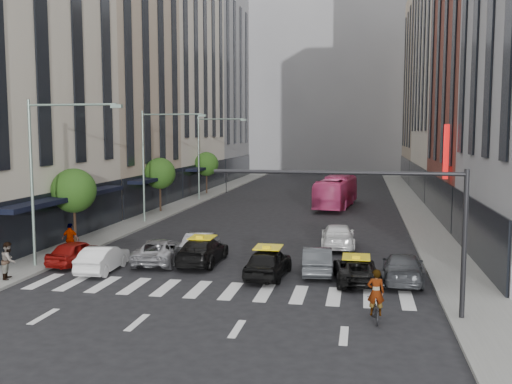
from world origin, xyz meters
The scene contains 34 objects.
ground centered at (0.00, 0.00, 0.00)m, with size 160.00×160.00×0.00m, color black.
sidewalk_left centered at (-11.50, 30.00, 0.07)m, with size 3.00×96.00×0.15m, color slate.
sidewalk_right centered at (11.50, 30.00, 0.07)m, with size 3.00×96.00×0.15m, color slate.
building_left_a centered at (-17.00, 11.00, 14.00)m, with size 8.00×18.00×28.00m, color beige.
building_left_b centered at (-17.00, 28.00, 12.00)m, with size 8.00×16.00×24.00m, color tan.
building_left_c centered at (-17.00, 46.00, 18.00)m, with size 8.00×20.00×36.00m, color beige.
building_left_d centered at (-17.00, 65.00, 15.00)m, with size 8.00×18.00×30.00m, color gray.
building_right_b centered at (17.00, 27.00, 13.00)m, with size 8.00×18.00×26.00m, color brown.
building_right_c centered at (17.00, 46.00, 20.00)m, with size 8.00×20.00×40.00m, color beige.
building_right_d centered at (17.00, 65.00, 14.00)m, with size 8.00×18.00×28.00m, color tan.
building_far centered at (0.00, 85.00, 18.00)m, with size 30.00×10.00×36.00m, color gray.
tree_near centered at (-11.80, 10.00, 3.65)m, with size 2.88×2.88×4.95m.
tree_mid centered at (-11.80, 26.00, 3.65)m, with size 2.88×2.88×4.95m.
tree_far centered at (-11.80, 42.00, 3.65)m, with size 2.88×2.88×4.95m.
streetlamp_near centered at (-10.04, 4.00, 5.90)m, with size 5.38×0.25×9.00m.
streetlamp_mid centered at (-10.04, 20.00, 5.90)m, with size 5.38×0.25×9.00m.
streetlamp_far centered at (-10.04, 36.00, 5.90)m, with size 5.38×0.25×9.00m.
traffic_signal centered at (7.69, -1.00, 4.47)m, with size 10.10×0.20×6.00m.
liberty_sign centered at (12.60, 20.00, 6.00)m, with size 0.30×0.70×4.00m.
car_red centered at (-9.20, 5.24, 0.69)m, with size 1.64×4.08×1.39m, color maroon.
car_white_front centered at (-7.00, 4.00, 0.69)m, with size 1.47×4.21×1.39m, color silver.
car_silver centered at (-4.70, 6.52, 0.69)m, with size 2.29×4.97×1.38m, color #95959A.
taxi_left centered at (-2.26, 6.70, 0.75)m, with size 2.09×5.14×1.49m, color black.
taxi_center centered at (1.90, 4.35, 0.77)m, with size 1.82×4.54×1.55m, color black.
car_grey_mid centered at (4.30, 5.66, 0.71)m, with size 1.50×4.31×1.42m, color #383B3F.
taxi_right centered at (6.34, 4.23, 0.63)m, with size 2.07×4.50×1.25m, color black.
car_grey_curb centered at (8.62, 4.73, 0.71)m, with size 1.99×4.89×1.42m, color #3B3E42.
car_row2_left centered at (-2.85, 8.54, 0.74)m, with size 1.58×4.52×1.49m, color #9E9EA3.
car_row2_right centered at (5.08, 12.76, 0.75)m, with size 2.10×5.17×1.50m, color white.
bus centered at (4.06, 32.63, 1.53)m, with size 2.58×11.02×3.07m, color #D63F7A.
motorcycle centered at (7.16, -1.66, 0.44)m, with size 0.59×1.68×0.88m, color black.
rider centered at (7.16, -1.66, 1.81)m, with size 0.67×0.44×1.85m, color gray.
pedestrian_near centered at (-10.68, 1.18, 1.07)m, with size 0.90×0.70×1.84m, color gray.
pedestrian_far centered at (-10.40, 6.82, 1.10)m, with size 1.11×0.46×1.90m, color gray.
Camera 1 is at (6.54, -23.90, 7.39)m, focal length 40.00 mm.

